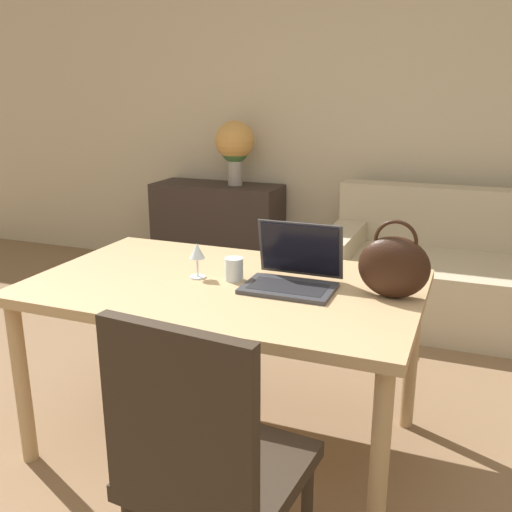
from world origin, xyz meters
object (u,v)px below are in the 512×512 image
Objects in this scene: handbag at (394,266)px; flower_vase at (235,145)px; chair at (206,460)px; couch at (482,281)px; drinking_glass at (234,269)px; wine_glass at (197,254)px; laptop at (294,269)px.

handbag is 2.54m from flower_vase.
couch is (0.68, 2.57, -0.23)m from chair.
couch is at bearing 61.50° from drinking_glass.
handbag reaches higher than chair.
wine_glass is at bearing -175.90° from handbag.
flower_vase is (-1.50, 2.03, 0.20)m from handbag.
handbag is (-0.34, -1.72, 0.56)m from couch.
chair is 0.48× the size of couch.
laptop is 1.18× the size of handbag.
drinking_glass is at bearing -118.50° from couch.
laptop is at bearing 8.01° from wine_glass.
laptop is at bearing -60.99° from flower_vase.
laptop is at bearing 7.48° from drinking_glass.
couch is 4.03× the size of flower_vase.
laptop reaches higher than chair.
couch is 2.05m from drinking_glass.
flower_vase is at bearing 109.51° from wine_glass.
drinking_glass is 0.32× the size of handbag.
handbag is (0.76, 0.05, 0.02)m from wine_glass.
chair is 3.15m from flower_vase.
flower_vase is at bearing 170.38° from couch.
handbag is at bearing 4.10° from wine_glass.
flower_vase is (-0.89, 2.06, 0.28)m from drinking_glass.
chair is at bearing -68.04° from flower_vase.
drinking_glass is 0.16m from wine_glass.
laptop is 3.73× the size of drinking_glass.
drinking_glass is at bearing -66.69° from flower_vase.
handbag reaches higher than couch.
flower_vase is (-1.13, 2.03, 0.26)m from laptop.
drinking_glass is at bearing -172.52° from laptop.
couch is 2.16m from wine_glass.
couch is 21.58× the size of drinking_glass.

